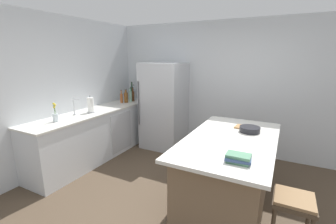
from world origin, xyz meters
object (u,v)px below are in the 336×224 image
Objects in this scene: gin_bottle at (130,96)px; kitchen_island at (229,172)px; flower_vase at (55,116)px; paper_towel_roll at (91,105)px; soda_bottle at (134,94)px; refrigerator at (164,106)px; wine_bottle at (132,92)px; cutting_board at (246,128)px; cookbook_stack at (238,158)px; bar_stool at (293,208)px; sink_faucet at (74,106)px; whiskey_bottle at (126,97)px; vinegar_bottle at (121,98)px; syrup_bottle at (133,96)px; mixing_bowl at (250,129)px.

kitchen_island is at bearing -27.66° from gin_bottle.
flower_vase is 0.69m from paper_towel_roll.
refrigerator is at bearing -5.92° from soda_bottle.
wine_bottle is 2.97m from cutting_board.
refrigerator is 6.93× the size of cookbook_stack.
bar_stool is 3.45m from sink_faucet.
paper_towel_roll is at bearing -89.36° from soda_bottle.
gin_bottle is 0.12m from whiskey_bottle.
soda_bottle is at bearing 159.48° from cutting_board.
vinegar_bottle is 2.78m from cutting_board.
cutting_board is (2.61, -0.90, -0.12)m from syrup_bottle.
soda_bottle is 1.24× the size of whiskey_bottle.
mixing_bowl is (2.76, 0.87, -0.06)m from flower_vase.
syrup_bottle is 1.01× the size of gin_bottle.
wine_bottle is 1.30× the size of gin_bottle.
sink_faucet is 1.05× the size of whiskey_bottle.
mixing_bowl is (2.72, -0.85, -0.08)m from whiskey_bottle.
bar_stool is at bearing -26.79° from vinegar_bottle.
flower_vase reaches higher than vinegar_bottle.
gin_bottle is at bearing 70.62° from whiskey_bottle.
wine_bottle reaches higher than syrup_bottle.
whiskey_bottle is 1.11× the size of cookbook_stack.
refrigerator reaches higher than bar_stool.
bar_stool is 3.78m from gin_bottle.
wine_bottle is 1.14× the size of soda_bottle.
wine_bottle reaches higher than whiskey_bottle.
cookbook_stack is at bearing -16.30° from paper_towel_roll.
refrigerator is at bearing -10.31° from wine_bottle.
bar_stool is at bearing -59.61° from cutting_board.
syrup_bottle is at bearing -49.92° from wine_bottle.
cookbook_stack is at bearing -71.69° from kitchen_island.
sink_faucet is 1.12× the size of mixing_bowl.
cookbook_stack is (2.72, -1.95, -0.09)m from gin_bottle.
paper_towel_roll is 0.95m from vinegar_bottle.
whiskey_bottle reaches higher than cutting_board.
soda_bottle reaches higher than vinegar_bottle.
bar_stool is at bearing -12.65° from paper_towel_roll.
bar_stool is 2.47× the size of mixing_bowl.
bar_stool is at bearing -32.40° from wine_bottle.
gin_bottle is at bearing 144.39° from cookbook_stack.
wine_bottle is at bearing 92.03° from flower_vase.
flower_vase is at bearing -83.03° from sink_faucet.
kitchen_island is 6.83× the size of vinegar_bottle.
bar_stool is at bearing -32.19° from soda_bottle.
mixing_bowl is at bearing 92.36° from cookbook_stack.
cutting_board reaches higher than bar_stool.
kitchen_island is at bearing 108.31° from cookbook_stack.
cookbook_stack is at bearing -33.69° from whiskey_bottle.
sink_faucet is 1.69m from wine_bottle.
whiskey_bottle is (-0.04, -0.20, -0.01)m from syrup_bottle.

